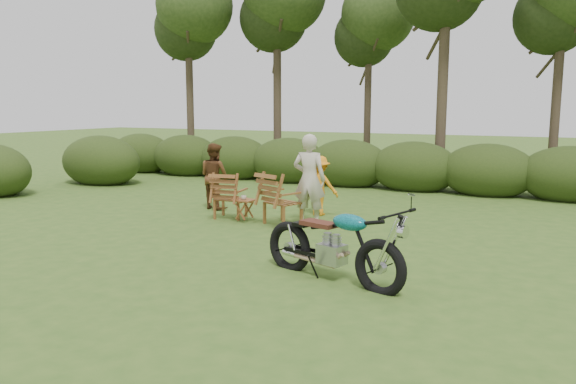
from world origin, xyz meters
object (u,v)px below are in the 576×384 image
at_px(lawn_chair_left, 231,218).
at_px(side_table, 244,210).
at_px(cup, 244,198).
at_px(lawn_chair_right, 283,224).
at_px(child, 319,215).
at_px(motorcycle, 331,279).
at_px(adult_b, 215,209).
at_px(adult_a, 309,224).

relative_size(lawn_chair_left, side_table, 2.12).
bearing_deg(lawn_chair_left, cup, 145.77).
distance_m(lawn_chair_right, child, 1.25).
height_order(motorcycle, side_table, motorcycle).
bearing_deg(adult_b, adult_a, -177.13).
distance_m(side_table, child, 1.76).
relative_size(adult_a, child, 1.41).
relative_size(lawn_chair_left, child, 0.76).
xyz_separation_m(lawn_chair_right, child, (0.28, 1.22, 0.00)).
relative_size(lawn_chair_right, child, 0.81).
bearing_deg(side_table, child, 50.27).
xyz_separation_m(adult_b, child, (2.49, 0.38, 0.00)).
bearing_deg(lawn_chair_right, adult_b, 0.02).
bearing_deg(adult_b, child, -155.86).
xyz_separation_m(motorcycle, adult_b, (-4.48, 3.79, 0.00)).
xyz_separation_m(motorcycle, cup, (-3.10, 2.80, 0.51)).
bearing_deg(motorcycle, cup, 154.30).
bearing_deg(lawn_chair_left, adult_b, -49.81).
bearing_deg(adult_a, lawn_chair_right, 19.80).
bearing_deg(motorcycle, lawn_chair_left, 156.17).
distance_m(motorcycle, lawn_chair_left, 4.66).
distance_m(motorcycle, child, 4.63).
bearing_deg(lawn_chair_right, motorcycle, 148.30).
distance_m(lawn_chair_right, adult_b, 2.37).
distance_m(side_table, cup, 0.28).
distance_m(lawn_chair_right, lawn_chair_left, 1.29).
relative_size(motorcycle, adult_a, 1.21).
height_order(adult_a, child, adult_a).
relative_size(lawn_chair_right, adult_a, 0.58).
relative_size(motorcycle, side_table, 4.79).
height_order(lawn_chair_right, lawn_chair_left, lawn_chair_right).
bearing_deg(adult_b, side_table, 160.62).
xyz_separation_m(lawn_chair_right, adult_b, (-2.22, 0.84, 0.00)).
relative_size(lawn_chair_right, lawn_chair_left, 1.07).
bearing_deg(adult_a, motorcycle, 112.11).
bearing_deg(cup, lawn_chair_right, 10.51).
height_order(side_table, adult_a, adult_a).
bearing_deg(adult_a, cup, 9.71).
distance_m(lawn_chair_right, cup, 0.99).
bearing_deg(child, cup, 48.95).
bearing_deg(cup, lawn_chair_left, 155.34).
bearing_deg(adult_a, child, -85.70).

